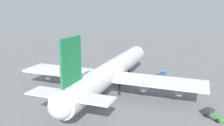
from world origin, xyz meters
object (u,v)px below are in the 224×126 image
at_px(fuel_truck, 213,114).
at_px(pushback_tractor, 122,66).
at_px(cargo_loader, 161,75).
at_px(cargo_airplane, 112,71).
at_px(safety_cone_nose, 138,68).

height_order(fuel_truck, pushback_tractor, fuel_truck).
relative_size(fuel_truck, cargo_loader, 1.05).
xyz_separation_m(cargo_airplane, safety_cone_nose, (30.33, -0.74, -6.52)).
relative_size(cargo_airplane, pushback_tractor, 13.61).
relative_size(cargo_airplane, cargo_loader, 13.68).
xyz_separation_m(pushback_tractor, safety_cone_nose, (1.92, -6.65, -0.78)).
distance_m(cargo_loader, safety_cone_nose, 15.94).
bearing_deg(pushback_tractor, safety_cone_nose, -73.92).
height_order(cargo_airplane, fuel_truck, cargo_airplane).
xyz_separation_m(cargo_loader, safety_cone_nose, (10.41, 12.04, -0.86)).
bearing_deg(cargo_loader, pushback_tractor, 65.56).
distance_m(cargo_airplane, cargo_loader, 24.33).
distance_m(cargo_airplane, safety_cone_nose, 31.03).
bearing_deg(safety_cone_nose, cargo_airplane, 178.60).
xyz_separation_m(cargo_loader, pushback_tractor, (8.49, 18.69, -0.08)).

